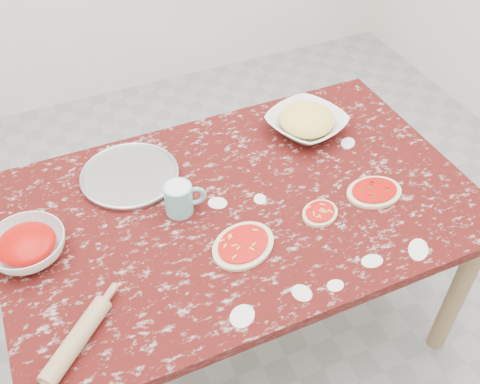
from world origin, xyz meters
The scene contains 10 objects.
ground centered at (0.00, 0.00, 0.00)m, with size 4.00×4.00×0.00m, color gray.
worktable centered at (0.00, 0.00, 0.67)m, with size 1.60×1.00×0.75m.
pizza_tray centered at (-0.31, 0.28, 0.76)m, with size 0.34×0.34×0.01m, color #B2B2B7.
sauce_bowl centered at (-0.69, 0.06, 0.79)m, with size 0.24×0.24×0.07m, color white.
cheese_bowl centered at (0.40, 0.26, 0.78)m, with size 0.28×0.28×0.07m, color white.
flour_mug centered at (-0.20, 0.05, 0.81)m, with size 0.14×0.09×0.11m.
pizza_left centered at (-0.07, -0.19, 0.76)m, with size 0.27×0.24×0.02m.
pizza_mid centered at (0.22, -0.16, 0.76)m, with size 0.16×0.15×0.02m.
pizza_right centered at (0.44, -0.15, 0.76)m, with size 0.21×0.16×0.02m.
rolling_pin centered at (-0.62, -0.32, 0.78)m, with size 0.05×0.05×0.27m, color tan.
Camera 1 is at (-0.54, -1.21, 2.08)m, focal length 41.14 mm.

